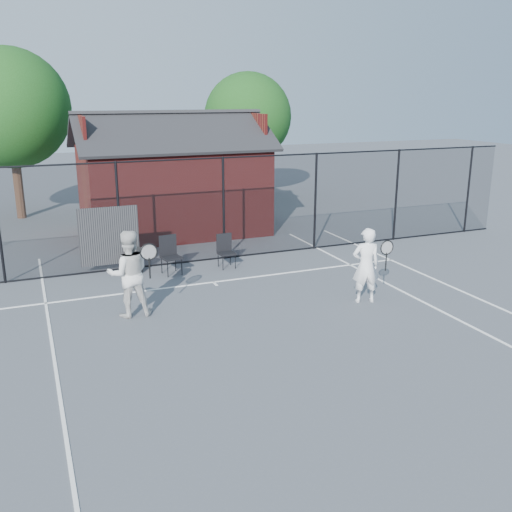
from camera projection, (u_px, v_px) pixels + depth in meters
name	position (u px, v px, depth m)	size (l,w,h in m)	color
ground	(257.00, 324.00, 12.12)	(80.00, 80.00, 0.00)	#4F545A
court_lines	(283.00, 348.00, 10.94)	(11.02, 18.00, 0.01)	white
fence	(180.00, 214.00, 16.06)	(22.04, 3.00, 3.00)	black
clubhouse	(173.00, 186.00, 19.87)	(6.50, 4.36, 4.19)	maroon
tree_left	(10.00, 108.00, 21.35)	(4.48, 4.48, 6.44)	#372316
tree_right	(248.00, 117.00, 26.01)	(3.97, 3.97, 5.70)	#372316
player_front	(366.00, 265.00, 13.18)	(0.84, 0.66, 1.78)	white
player_back	(129.00, 274.00, 12.33)	(1.06, 0.79, 1.92)	silver
chair_left	(171.00, 256.00, 15.33)	(0.49, 0.51, 1.02)	black
chair_right	(227.00, 252.00, 15.92)	(0.44, 0.46, 0.93)	black
waste_bin	(134.00, 261.00, 15.49)	(0.47, 0.47, 0.68)	black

